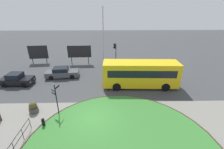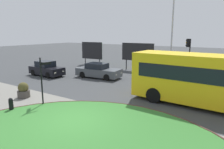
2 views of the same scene
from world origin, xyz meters
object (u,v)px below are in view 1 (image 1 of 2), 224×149
at_px(planter_near_signpost, 33,108).
at_px(billboard_left, 38,52).
at_px(signpost_directional, 56,97).
at_px(lamppost_tall, 103,36).
at_px(billboard_right, 79,52).
at_px(car_trailing, 62,73).
at_px(bollard_foreground, 43,122).
at_px(bus_yellow, 140,74).
at_px(traffic_light_near, 115,50).
at_px(car_near_lane, 17,80).

bearing_deg(planter_near_signpost, billboard_left, 110.10).
relative_size(signpost_directional, lamppost_tall, 0.32).
bearing_deg(billboard_right, car_trailing, -108.41).
xyz_separation_m(signpost_directional, planter_near_signpost, (-2.37, 0.21, -1.26)).
distance_m(billboard_left, billboard_right, 7.36).
xyz_separation_m(billboard_left, planter_near_signpost, (5.24, -14.31, -1.46)).
relative_size(car_trailing, billboard_right, 1.16).
height_order(car_trailing, lamppost_tall, lamppost_tall).
height_order(bollard_foreground, planter_near_signpost, planter_near_signpost).
relative_size(bus_yellow, lamppost_tall, 0.98).
bearing_deg(traffic_light_near, car_near_lane, 33.76).
relative_size(car_near_lane, car_trailing, 0.86).
bearing_deg(lamppost_tall, car_near_lane, -147.52).
bearing_deg(billboard_left, car_near_lane, -91.98).
bearing_deg(traffic_light_near, billboard_right, -6.81).
distance_m(signpost_directional, billboard_right, 13.90).
distance_m(bollard_foreground, bus_yellow, 11.70).
xyz_separation_m(bus_yellow, planter_near_signpost, (-10.98, -5.01, -1.22)).
bearing_deg(traffic_light_near, lamppost_tall, -13.60).
bearing_deg(car_trailing, lamppost_tall, 33.92).
xyz_separation_m(bollard_foreground, lamppost_tall, (4.65, 14.75, 4.57)).
height_order(car_near_lane, billboard_left, billboard_left).
bearing_deg(lamppost_tall, car_trailing, -140.69).
height_order(traffic_light_near, billboard_left, traffic_light_near).
bearing_deg(bollard_foreground, car_trailing, 96.62).
distance_m(lamppost_tall, planter_near_signpost, 14.98).
height_order(car_trailing, billboard_right, billboard_right).
relative_size(signpost_directional, car_near_lane, 0.76).
bearing_deg(bollard_foreground, lamppost_tall, 72.51).
height_order(traffic_light_near, planter_near_signpost, traffic_light_near).
bearing_deg(billboard_right, car_near_lane, -133.26).
height_order(signpost_directional, bus_yellow, bus_yellow).
bearing_deg(car_trailing, planter_near_signpost, -98.87).
bearing_deg(billboard_left, traffic_light_near, -15.23).
distance_m(billboard_right, planter_near_signpost, 13.94).
distance_m(car_near_lane, billboard_left, 8.58).
height_order(bus_yellow, planter_near_signpost, bus_yellow).
height_order(bus_yellow, car_trailing, bus_yellow).
relative_size(traffic_light_near, billboard_left, 1.20).
xyz_separation_m(billboard_right, planter_near_signpost, (-2.10, -13.68, -1.68)).
distance_m(signpost_directional, bus_yellow, 10.07).
distance_m(bollard_foreground, traffic_light_near, 15.65).
xyz_separation_m(traffic_light_near, billboard_right, (-6.08, 1.59, -0.68)).
height_order(billboard_right, planter_near_signpost, billboard_right).
distance_m(billboard_left, planter_near_signpost, 15.31).
distance_m(bus_yellow, billboard_right, 12.42).
xyz_separation_m(signpost_directional, traffic_light_near, (5.80, 12.30, 1.10)).
bearing_deg(signpost_directional, car_trailing, 102.80).
relative_size(bus_yellow, car_trailing, 1.96).
xyz_separation_m(car_near_lane, billboard_right, (6.76, 7.83, 1.48)).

